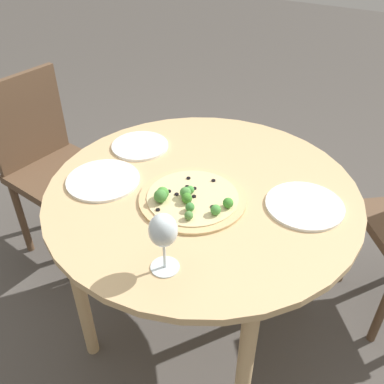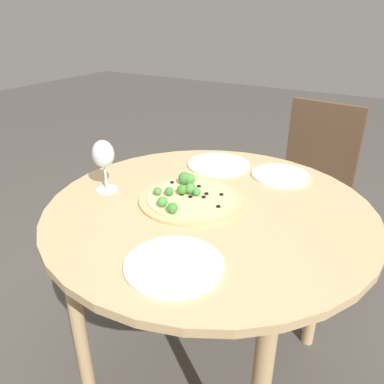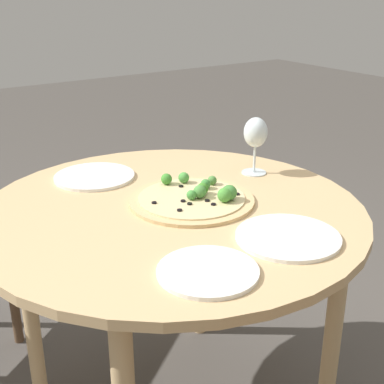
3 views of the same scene
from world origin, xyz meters
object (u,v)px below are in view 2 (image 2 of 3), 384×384
object	(u,v)px
pizza	(190,196)
wine_glass	(103,156)
plate_near	(281,175)
plate_side	(219,164)
plate_far	(174,265)
chair_2	(309,183)

from	to	relation	value
pizza	wine_glass	xyz separation A→B (m)	(0.29, 0.09, 0.12)
plate_near	plate_side	bearing A→B (deg)	5.11
wine_glass	plate_far	size ratio (longest dim) A/B	0.73
wine_glass	pizza	bearing A→B (deg)	-163.46
pizza	wine_glass	bearing A→B (deg)	16.54
plate_side	chair_2	bearing A→B (deg)	-114.35
chair_2	pizza	bearing A→B (deg)	-94.79
wine_glass	plate_near	world-z (taller)	wine_glass
chair_2	plate_near	size ratio (longest dim) A/B	4.10
plate_near	plate_far	world-z (taller)	same
pizza	wine_glass	distance (m)	0.33
chair_2	plate_side	bearing A→B (deg)	-106.35
pizza	plate_near	distance (m)	0.40
wine_glass	plate_near	size ratio (longest dim) A/B	0.83
pizza	plate_far	size ratio (longest dim) A/B	1.41
chair_2	pizza	xyz separation A→B (m)	(0.20, 0.88, 0.26)
pizza	plate_side	distance (m)	0.33
chair_2	wine_glass	bearing A→B (deg)	-108.94
chair_2	plate_far	world-z (taller)	chair_2
pizza	wine_glass	world-z (taller)	wine_glass
plate_near	plate_far	xyz separation A→B (m)	(0.05, 0.68, 0.00)
chair_2	wine_glass	size ratio (longest dim) A/B	4.93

